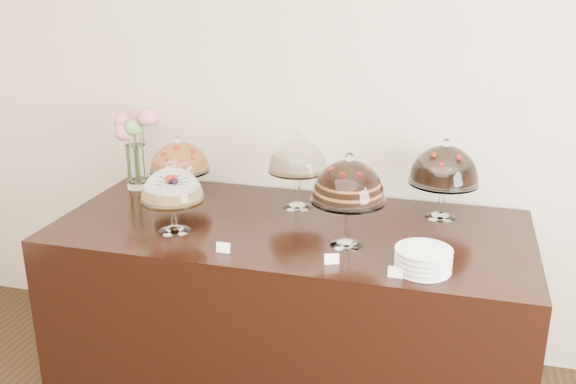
% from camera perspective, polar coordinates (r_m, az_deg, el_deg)
% --- Properties ---
extents(wall_back, '(5.00, 0.04, 3.00)m').
position_cam_1_polar(wall_back, '(3.33, 5.65, 9.89)').
color(wall_back, beige).
rests_on(wall_back, ground).
extents(display_counter, '(2.20, 1.00, 0.90)m').
position_cam_1_polar(display_counter, '(3.21, 0.24, -10.40)').
color(display_counter, black).
rests_on(display_counter, ground).
extents(cake_stand_sugar_sponge, '(0.29, 0.29, 0.33)m').
position_cam_1_polar(cake_stand_sugar_sponge, '(2.92, -10.27, 0.35)').
color(cake_stand_sugar_sponge, white).
rests_on(cake_stand_sugar_sponge, display_counter).
extents(cake_stand_choco_layer, '(0.32, 0.32, 0.42)m').
position_cam_1_polar(cake_stand_choco_layer, '(2.71, 5.41, 0.66)').
color(cake_stand_choco_layer, white).
rests_on(cake_stand_choco_layer, display_counter).
extents(cake_stand_cheesecake, '(0.30, 0.30, 0.38)m').
position_cam_1_polar(cake_stand_cheesecake, '(3.15, 0.87, 2.96)').
color(cake_stand_cheesecake, white).
rests_on(cake_stand_cheesecake, display_counter).
extents(cake_stand_dark_choco, '(0.33, 0.33, 0.39)m').
position_cam_1_polar(cake_stand_dark_choco, '(3.11, 13.73, 2.10)').
color(cake_stand_dark_choco, white).
rests_on(cake_stand_dark_choco, display_counter).
extents(cake_stand_fruit_tart, '(0.31, 0.31, 0.33)m').
position_cam_1_polar(cake_stand_fruit_tart, '(3.36, -9.62, 2.86)').
color(cake_stand_fruit_tart, white).
rests_on(cake_stand_fruit_tart, display_counter).
extents(flower_vase, '(0.23, 0.25, 0.45)m').
position_cam_1_polar(flower_vase, '(3.55, -13.39, 4.57)').
color(flower_vase, white).
rests_on(flower_vase, display_counter).
extents(plate_stack, '(0.22, 0.22, 0.09)m').
position_cam_1_polar(plate_stack, '(2.60, 11.92, -5.95)').
color(plate_stack, white).
rests_on(plate_stack, display_counter).
extents(price_card_left, '(0.06, 0.02, 0.04)m').
position_cam_1_polar(price_card_left, '(2.73, -5.79, -4.94)').
color(price_card_left, white).
rests_on(price_card_left, display_counter).
extents(price_card_right, '(0.06, 0.02, 0.04)m').
position_cam_1_polar(price_card_right, '(2.54, 9.55, -7.05)').
color(price_card_right, white).
rests_on(price_card_right, display_counter).
extents(price_card_extra, '(0.06, 0.04, 0.04)m').
position_cam_1_polar(price_card_extra, '(2.62, 3.91, -5.96)').
color(price_card_extra, white).
rests_on(price_card_extra, display_counter).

